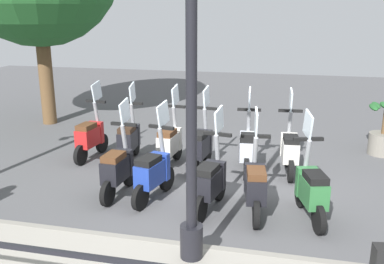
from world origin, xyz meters
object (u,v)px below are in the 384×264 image
object	(u,v)px
scooter_far_2	(201,145)
scooter_far_4	(129,138)
scooter_far_1	(247,147)
scooter_far_3	(170,142)
potted_palm	(383,134)
scooter_near_2	(211,181)
scooter_near_4	(118,167)
scooter_near_1	(255,184)
lamp_post_near	(191,95)
scooter_near_0	(311,188)
scooter_near_3	(154,171)
scooter_far_0	(290,149)
scooter_far_5	(91,136)

from	to	relation	value
scooter_far_2	scooter_far_4	size ratio (longest dim) A/B	1.00
scooter_far_1	scooter_far_3	size ratio (longest dim) A/B	1.00
potted_palm	scooter_near_2	bearing A→B (deg)	138.51
scooter_near_4	scooter_near_2	bearing A→B (deg)	-94.91
scooter_near_2	scooter_far_2	bearing A→B (deg)	26.43
scooter_near_1	lamp_post_near	bearing A→B (deg)	150.43
scooter_far_1	scooter_near_0	bearing A→B (deg)	-151.60
scooter_near_3	scooter_far_0	world-z (taller)	same
lamp_post_near	potted_palm	size ratio (longest dim) A/B	4.08
potted_palm	scooter_near_2	distance (m)	4.55
potted_palm	scooter_near_0	world-z (taller)	scooter_near_0
scooter_near_0	scooter_far_2	world-z (taller)	same
scooter_near_4	scooter_near_0	bearing A→B (deg)	-90.34
scooter_far_0	scooter_far_4	xyz separation A→B (m)	(-0.04, 3.09, 0.00)
potted_palm	scooter_far_3	world-z (taller)	scooter_far_3
scooter_far_3	scooter_far_5	size ratio (longest dim) A/B	1.00
lamp_post_near	scooter_near_2	bearing A→B (deg)	2.43
scooter_near_1	scooter_far_0	distance (m)	1.87
lamp_post_near	scooter_near_2	distance (m)	2.20
scooter_near_2	scooter_far_4	bearing A→B (deg)	57.60
lamp_post_near	scooter_far_1	bearing A→B (deg)	-5.24
scooter_near_1	scooter_near_2	distance (m)	0.66
scooter_far_5	scooter_far_4	bearing A→B (deg)	-85.34
potted_palm	scooter_near_0	distance (m)	3.72
scooter_near_2	scooter_far_3	xyz separation A→B (m)	(1.71, 1.11, 0.00)
scooter_near_0	potted_palm	bearing A→B (deg)	-40.95
scooter_near_1	scooter_far_3	world-z (taller)	same
lamp_post_near	scooter_far_1	xyz separation A→B (m)	(3.26, -0.30, -1.58)
lamp_post_near	scooter_far_2	xyz separation A→B (m)	(3.20, 0.57, -1.58)
lamp_post_near	scooter_far_0	bearing A→B (deg)	-17.59
scooter_far_1	scooter_far_4	bearing A→B (deg)	85.16
scooter_near_2	scooter_far_5	distance (m)	3.32
scooter_near_2	scooter_far_4	world-z (taller)	same
potted_palm	scooter_far_1	world-z (taller)	scooter_far_1
scooter_near_3	scooter_far_2	bearing A→B (deg)	-3.95
potted_palm	scooter_far_4	distance (m)	5.24
scooter_far_1	scooter_far_4	distance (m)	2.33
potted_palm	scooter_near_3	xyz separation A→B (m)	(-3.23, 3.96, 0.04)
potted_palm	scooter_far_1	distance (m)	3.13
scooter_near_4	scooter_far_0	distance (m)	3.12
scooter_far_2	scooter_far_4	world-z (taller)	same
scooter_far_4	scooter_far_5	xyz separation A→B (m)	(0.00, 0.83, 0.00)
scooter_near_3	scooter_far_1	size ratio (longest dim) A/B	1.00
scooter_far_0	potted_palm	bearing A→B (deg)	-55.38
scooter_near_1	scooter_far_3	bearing A→B (deg)	37.77
scooter_near_0	scooter_near_2	bearing A→B (deg)	75.80
scooter_near_0	scooter_far_5	size ratio (longest dim) A/B	1.00
scooter_near_4	scooter_far_2	distance (m)	1.80
scooter_far_1	scooter_far_3	xyz separation A→B (m)	(-0.04, 1.48, 0.00)
scooter_near_2	scooter_near_3	bearing A→B (deg)	88.93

